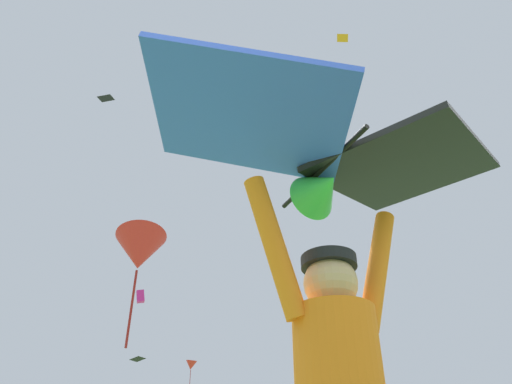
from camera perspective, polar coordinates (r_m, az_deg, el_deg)
held_stunt_kite at (r=2.37m, az=8.55°, el=4.44°), size 1.91×1.23×0.42m
distant_kite_magenta_mid_left at (r=34.18m, az=-13.29°, el=-11.73°), size 0.64×0.54×0.86m
distant_kite_red_mid_right at (r=12.72m, az=-13.41°, el=-6.79°), size 1.83×1.96×3.05m
distant_kite_red_high_left at (r=37.06m, az=-7.57°, el=-19.33°), size 1.08×1.14×1.82m
distant_kite_black_low_left at (r=35.44m, az=-13.60°, el=-18.29°), size 0.87×0.89×0.28m
distant_kite_black_high_right at (r=24.32m, az=-17.07°, el=10.45°), size 0.86×0.84×0.35m
distant_kite_orange_far_center at (r=20.69m, az=10.04°, el=17.26°), size 0.58×0.58×0.15m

